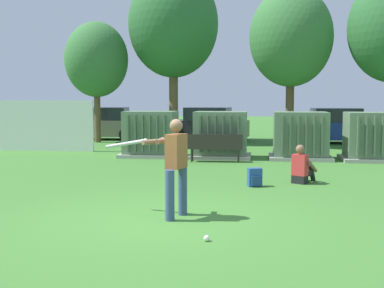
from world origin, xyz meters
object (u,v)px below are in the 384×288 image
object	(u,v)px
park_bench	(215,146)
transformer_mid_east	(300,136)
transformer_east	(374,137)
transformer_mid_west	(221,135)
parked_car_leftmost	(104,124)
parked_car_left_of_center	(206,125)
transformer_west	(151,134)
batter	(173,163)
parked_car_right_of_center	(333,127)
seated_spectator	(302,168)
backpack	(255,178)
sports_ball	(207,238)

from	to	relation	value
park_bench	transformer_mid_east	bearing A→B (deg)	23.14
transformer_mid_east	transformer_east	distance (m)	2.39
transformer_mid_west	transformer_east	world-z (taller)	same
parked_car_leftmost	transformer_mid_west	bearing A→B (deg)	-47.16
parked_car_leftmost	parked_car_left_of_center	world-z (taller)	same
transformer_west	batter	xyz separation A→B (m)	(2.36, -9.00, 0.19)
transformer_west	transformer_mid_west	xyz separation A→B (m)	(2.52, -0.07, 0.00)
transformer_west	transformer_east	distance (m)	7.65
transformer_mid_west	parked_car_right_of_center	xyz separation A→B (m)	(4.74, 6.39, -0.04)
transformer_mid_west	parked_car_right_of_center	bearing A→B (deg)	53.42
transformer_mid_east	parked_car_leftmost	size ratio (longest dim) A/B	0.49
seated_spectator	transformer_west	bearing A→B (deg)	134.20
park_bench	parked_car_right_of_center	xyz separation A→B (m)	(4.83, 7.62, 0.22)
transformer_mid_east	parked_car_leftmost	xyz separation A→B (m)	(-9.15, 6.94, -0.04)
batter	parked_car_leftmost	size ratio (longest dim) A/B	0.40
transformer_east	park_bench	xyz separation A→B (m)	(-5.22, -1.07, -0.25)
parked_car_leftmost	backpack	bearing A→B (deg)	-58.59
transformer_mid_west	backpack	xyz separation A→B (m)	(1.24, -5.63, -0.57)
transformer_mid_east	backpack	distance (m)	5.83
transformer_west	park_bench	size ratio (longest dim) A/B	1.16
transformer_west	park_bench	distance (m)	2.77
seated_spectator	transformer_mid_west	bearing A→B (deg)	115.68
transformer_west	transformer_mid_west	distance (m)	2.52
transformer_mid_east	sports_ball	xyz separation A→B (m)	(-2.16, -10.31, -0.74)
seated_spectator	parked_car_right_of_center	bearing A→B (deg)	78.32
batter	backpack	xyz separation A→B (m)	(1.40, 3.30, -0.76)
transformer_mid_west	transformer_west	bearing A→B (deg)	178.30
park_bench	parked_car_left_of_center	distance (m)	8.51
transformer_west	backpack	world-z (taller)	transformer_west
transformer_mid_east	batter	xyz separation A→B (m)	(-2.89, -8.91, 0.19)
transformer_east	park_bench	world-z (taller)	transformer_east
transformer_mid_west	backpack	world-z (taller)	transformer_mid_west
park_bench	parked_car_leftmost	xyz separation A→B (m)	(-6.33, 8.15, 0.22)
backpack	transformer_mid_west	bearing A→B (deg)	102.47
seated_spectator	parked_car_right_of_center	distance (m)	11.61
parked_car_left_of_center	transformer_mid_east	bearing A→B (deg)	-60.82
transformer_west	parked_car_left_of_center	bearing A→B (deg)	80.23
parked_car_left_of_center	parked_car_right_of_center	bearing A→B (deg)	-7.64
transformer_mid_east	batter	size ratio (longest dim) A/B	1.21
park_bench	seated_spectator	xyz separation A→B (m)	(2.48, -3.74, -0.16)
transformer_east	batter	size ratio (longest dim) A/B	1.21
transformer_mid_west	transformer_mid_east	world-z (taller)	same
transformer_mid_west	backpack	size ratio (longest dim) A/B	4.77
backpack	sports_ball	bearing A→B (deg)	-98.05
transformer_west	park_bench	world-z (taller)	transformer_west
backpack	parked_car_leftmost	size ratio (longest dim) A/B	0.10
seated_spectator	backpack	distance (m)	1.33
transformer_east	parked_car_left_of_center	xyz separation A→B (m)	(-6.42, 7.36, -0.04)
transformer_mid_west	park_bench	world-z (taller)	transformer_mid_west
transformer_west	transformer_east	size ratio (longest dim) A/B	1.00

